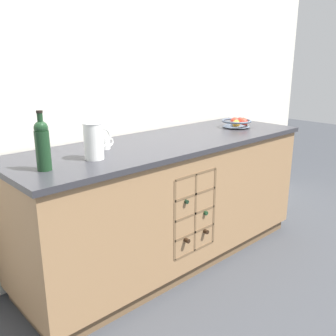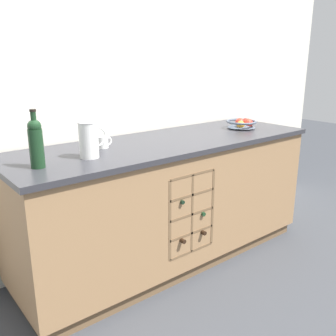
{
  "view_description": "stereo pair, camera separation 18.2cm",
  "coord_description": "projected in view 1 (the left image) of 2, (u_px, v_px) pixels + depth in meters",
  "views": [
    {
      "loc": [
        -1.77,
        -1.91,
        1.5
      ],
      "look_at": [
        0.0,
        0.0,
        0.73
      ],
      "focal_mm": 40.0,
      "sensor_mm": 36.0,
      "label": 1
    },
    {
      "loc": [
        -1.64,
        -2.03,
        1.5
      ],
      "look_at": [
        0.0,
        0.0,
        0.73
      ],
      "focal_mm": 40.0,
      "sensor_mm": 36.0,
      "label": 2
    }
  ],
  "objects": [
    {
      "name": "ceramic_mug",
      "position": [
        105.0,
        143.0,
        2.4
      ],
      "size": [
        0.11,
        0.07,
        0.08
      ],
      "color": "white",
      "rests_on": "kitchen_island"
    },
    {
      "name": "standing_wine_bottle",
      "position": [
        42.0,
        144.0,
        1.92
      ],
      "size": [
        0.08,
        0.08,
        0.31
      ],
      "color": "#19381E",
      "rests_on": "kitchen_island"
    },
    {
      "name": "fruit_bowl",
      "position": [
        237.0,
        123.0,
        3.14
      ],
      "size": [
        0.25,
        0.25,
        0.09
      ],
      "color": "#4C5666",
      "rests_on": "kitchen_island"
    },
    {
      "name": "white_pitcher",
      "position": [
        94.0,
        140.0,
        2.14
      ],
      "size": [
        0.18,
        0.12,
        0.21
      ],
      "color": "white",
      "rests_on": "kitchen_island"
    },
    {
      "name": "back_wall",
      "position": [
        131.0,
        88.0,
        2.86
      ],
      "size": [
        4.68,
        0.06,
        2.55
      ],
      "primitive_type": "cube",
      "color": "silver",
      "rests_on": "ground_plane"
    },
    {
      "name": "ground_plane",
      "position": [
        168.0,
        257.0,
        2.93
      ],
      "size": [
        14.0,
        14.0,
        0.0
      ],
      "primitive_type": "plane",
      "color": "#383A3F"
    },
    {
      "name": "kitchen_island",
      "position": [
        168.0,
        201.0,
        2.79
      ],
      "size": [
        2.32,
        0.76,
        0.94
      ],
      "color": "brown",
      "rests_on": "ground_plane"
    }
  ]
}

